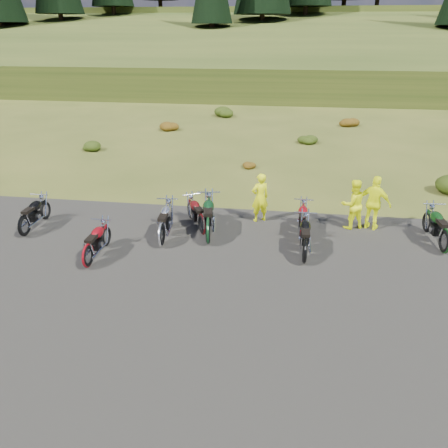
% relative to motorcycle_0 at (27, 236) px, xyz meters
% --- Properties ---
extents(ground, '(300.00, 300.00, 0.00)m').
position_rel_motorcycle_0_xyz_m(ground, '(6.64, -0.82, 0.00)').
color(ground, '#3F4A18').
rests_on(ground, ground).
extents(gravel_pad, '(20.00, 12.00, 0.04)m').
position_rel_motorcycle_0_xyz_m(gravel_pad, '(6.64, -2.82, 0.00)').
color(gravel_pad, black).
rests_on(gravel_pad, ground).
extents(hill_slope, '(300.00, 45.97, 9.37)m').
position_rel_motorcycle_0_xyz_m(hill_slope, '(6.64, 49.18, 0.00)').
color(hill_slope, '#2C3E14').
rests_on(hill_slope, ground).
extents(hill_plateau, '(300.00, 90.00, 9.17)m').
position_rel_motorcycle_0_xyz_m(hill_plateau, '(6.64, 109.18, 0.00)').
color(hill_plateau, '#2C3E14').
rests_on(hill_plateau, ground).
extents(shrub_1, '(1.03, 1.03, 0.61)m').
position_rel_motorcycle_0_xyz_m(shrub_1, '(-2.46, 10.48, 0.31)').
color(shrub_1, '#26380E').
rests_on(shrub_1, ground).
extents(shrub_2, '(1.30, 1.30, 0.77)m').
position_rel_motorcycle_0_xyz_m(shrub_2, '(0.44, 15.78, 0.38)').
color(shrub_2, '#61310C').
rests_on(shrub_2, ground).
extents(shrub_3, '(1.56, 1.56, 0.92)m').
position_rel_motorcycle_0_xyz_m(shrub_3, '(3.34, 21.08, 0.46)').
color(shrub_3, '#26380E').
rests_on(shrub_3, ground).
extents(shrub_4, '(0.77, 0.77, 0.45)m').
position_rel_motorcycle_0_xyz_m(shrub_4, '(6.24, 8.38, 0.23)').
color(shrub_4, '#61310C').
rests_on(shrub_4, ground).
extents(shrub_5, '(1.03, 1.03, 0.61)m').
position_rel_motorcycle_0_xyz_m(shrub_5, '(9.14, 13.68, 0.31)').
color(shrub_5, '#26380E').
rests_on(shrub_5, ground).
extents(shrub_6, '(1.30, 1.30, 0.77)m').
position_rel_motorcycle_0_xyz_m(shrub_6, '(12.04, 18.98, 0.38)').
color(shrub_6, '#61310C').
rests_on(shrub_6, ground).
extents(motorcycle_0, '(0.67, 1.96, 1.02)m').
position_rel_motorcycle_0_xyz_m(motorcycle_0, '(0.00, 0.00, 0.00)').
color(motorcycle_0, black).
rests_on(motorcycle_0, ground).
extents(motorcycle_1, '(0.64, 1.90, 0.99)m').
position_rel_motorcycle_0_xyz_m(motorcycle_1, '(2.81, -1.58, 0.00)').
color(motorcycle_1, maroon).
rests_on(motorcycle_1, ground).
extents(motorcycle_2, '(1.12, 2.42, 1.22)m').
position_rel_motorcycle_0_xyz_m(motorcycle_2, '(5.80, 0.32, 0.00)').
color(motorcycle_2, black).
rests_on(motorcycle_2, ground).
extents(motorcycle_3, '(0.86, 2.16, 1.10)m').
position_rel_motorcycle_0_xyz_m(motorcycle_3, '(4.46, -0.06, 0.00)').
color(motorcycle_3, silver).
rests_on(motorcycle_3, ground).
extents(motorcycle_4, '(1.48, 2.00, 1.01)m').
position_rel_motorcycle_0_xyz_m(motorcycle_4, '(5.50, 0.91, 0.00)').
color(motorcycle_4, '#500D0F').
rests_on(motorcycle_4, ground).
extents(motorcycle_5, '(0.70, 2.06, 1.08)m').
position_rel_motorcycle_0_xyz_m(motorcycle_5, '(8.68, -0.50, 0.00)').
color(motorcycle_5, black).
rests_on(motorcycle_5, ground).
extents(motorcycle_6, '(0.74, 1.94, 1.00)m').
position_rel_motorcycle_0_xyz_m(motorcycle_6, '(8.61, 0.86, 0.00)').
color(motorcycle_6, maroon).
rests_on(motorcycle_6, ground).
extents(motorcycle_7, '(0.86, 2.15, 1.10)m').
position_rel_motorcycle_0_xyz_m(motorcycle_7, '(12.71, 0.69, 0.00)').
color(motorcycle_7, '#0E3410').
rests_on(motorcycle_7, ground).
extents(person_middle, '(0.73, 0.64, 1.67)m').
position_rel_motorcycle_0_xyz_m(person_middle, '(7.23, 2.24, 0.84)').
color(person_middle, '#E3ED0C').
rests_on(person_middle, ground).
extents(person_right_a, '(0.98, 0.88, 1.65)m').
position_rel_motorcycle_0_xyz_m(person_right_a, '(10.23, 2.10, 0.82)').
color(person_right_a, '#E3ED0C').
rests_on(person_right_a, ground).
extents(person_right_b, '(1.13, 0.87, 1.79)m').
position_rel_motorcycle_0_xyz_m(person_right_b, '(10.90, 2.12, 0.89)').
color(person_right_b, '#E3ED0C').
rests_on(person_right_b, ground).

